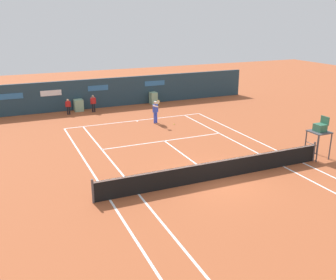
{
  "coord_description": "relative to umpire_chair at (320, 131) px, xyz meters",
  "views": [
    {
      "loc": [
        -8.91,
        -14.33,
        7.48
      ],
      "look_at": [
        -0.7,
        4.25,
        0.8
      ],
      "focal_mm": 40.54,
      "sensor_mm": 36.0,
      "label": 1
    }
  ],
  "objects": [
    {
      "name": "ground_plane",
      "position": [
        -6.51,
        0.31,
        -1.56
      ],
      "size": [
        80.0,
        80.0,
        0.01
      ],
      "color": "#A8512D"
    },
    {
      "name": "tennis_ball_by_sideline",
      "position": [
        -4.39,
        9.27,
        -1.53
      ],
      "size": [
        0.07,
        0.07,
        0.07
      ],
      "primitive_type": "sphere",
      "color": "#CCE033",
      "rests_on": "ground_plane"
    },
    {
      "name": "umpire_chair",
      "position": [
        0.0,
        0.0,
        0.0
      ],
      "size": [
        1.0,
        1.0,
        2.34
      ],
      "rotation": [
        0.0,
        0.0,
        1.57
      ],
      "color": "#47474C",
      "rests_on": "ground_plane"
    },
    {
      "name": "player_on_baseline",
      "position": [
        -5.44,
        10.21,
        -0.58
      ],
      "size": [
        0.5,
        0.82,
        1.84
      ],
      "rotation": [
        0.0,
        0.0,
        3.5
      ],
      "color": "blue",
      "rests_on": "ground_plane"
    },
    {
      "name": "ball_kid_left_post",
      "position": [
        -8.81,
        15.34,
        -0.76
      ],
      "size": [
        0.46,
        0.19,
        1.38
      ],
      "rotation": [
        0.0,
        0.0,
        3.19
      ],
      "color": "black",
      "rests_on": "ground_plane"
    },
    {
      "name": "ball_kid_centre_post",
      "position": [
        -10.82,
        15.34,
        -0.83
      ],
      "size": [
        0.42,
        0.18,
        1.26
      ],
      "rotation": [
        0.0,
        0.0,
        3.05
      ],
      "color": "black",
      "rests_on": "ground_plane"
    },
    {
      "name": "tennis_net",
      "position": [
        -6.51,
        -0.27,
        -1.05
      ],
      "size": [
        12.1,
        0.1,
        1.07
      ],
      "color": "#4C4C51",
      "rests_on": "ground_plane"
    },
    {
      "name": "sponsor_back_wall",
      "position": [
        -6.54,
        16.7,
        -0.37
      ],
      "size": [
        25.0,
        1.02,
        2.46
      ],
      "color": "#233D4C",
      "rests_on": "ground_plane"
    }
  ]
}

